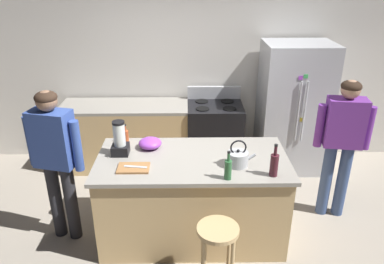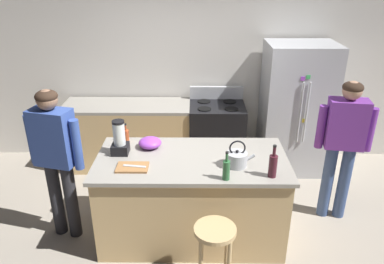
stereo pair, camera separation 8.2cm
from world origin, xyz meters
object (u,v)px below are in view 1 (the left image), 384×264
at_px(kitchen_island, 192,197).
at_px(bottle_cooking_sauce, 126,136).
at_px(bar_stool, 218,243).
at_px(chef_knife, 135,167).
at_px(blender_appliance, 120,140).
at_px(mixing_bowl, 150,143).
at_px(refrigerator, 293,108).
at_px(tea_kettle, 238,158).
at_px(cutting_board, 133,168).
at_px(person_by_island_left, 55,153).
at_px(stove_range, 214,135).
at_px(person_by_sink_right, 342,137).
at_px(bottle_wine, 274,164).
at_px(bottle_olive_oil, 228,169).

xyz_separation_m(kitchen_island, bottle_cooking_sauce, (-0.71, 0.36, 0.54)).
bearing_deg(bar_stool, chef_knife, 142.77).
xyz_separation_m(blender_appliance, mixing_bowl, (0.29, 0.13, -0.10)).
height_order(refrigerator, bottle_cooking_sauce, refrigerator).
distance_m(tea_kettle, cutting_board, 1.00).
bearing_deg(refrigerator, tea_kettle, -120.55).
height_order(person_by_island_left, bottle_cooking_sauce, person_by_island_left).
distance_m(stove_range, bottle_cooking_sauce, 1.65).
bearing_deg(refrigerator, bottle_cooking_sauce, -151.81).
bearing_deg(person_by_sink_right, refrigerator, 101.06).
xyz_separation_m(person_by_island_left, tea_kettle, (1.79, -0.15, 0.02)).
distance_m(person_by_island_left, bottle_wine, 2.12).
height_order(stove_range, cutting_board, stove_range).
bearing_deg(mixing_bowl, refrigerator, 34.40).
bearing_deg(person_by_island_left, person_by_sink_right, 6.74).
relative_size(refrigerator, person_by_sink_right, 1.10).
bearing_deg(bottle_olive_oil, person_by_island_left, 166.60).
bearing_deg(tea_kettle, refrigerator, 59.45).
bearing_deg(stove_range, person_by_island_left, -137.99).
xyz_separation_m(person_by_island_left, bottle_olive_oil, (1.67, -0.40, 0.04)).
relative_size(stove_range, bottle_olive_oil, 4.05).
bearing_deg(bottle_olive_oil, bottle_cooking_sauce, 143.53).
xyz_separation_m(kitchen_island, bottle_olive_oil, (0.31, -0.39, 0.57)).
xyz_separation_m(refrigerator, bottle_wine, (-0.67, -1.84, 0.16)).
distance_m(bar_stool, blender_appliance, 1.39).
bearing_deg(refrigerator, chef_knife, -138.75).
distance_m(bar_stool, chef_knife, 1.03).
relative_size(person_by_island_left, person_by_sink_right, 1.01).
distance_m(blender_appliance, cutting_board, 0.38).
distance_m(bottle_olive_oil, chef_knife, 0.88).
xyz_separation_m(person_by_sink_right, chef_knife, (-2.17, -0.56, -0.03)).
bearing_deg(bottle_cooking_sauce, bottle_olive_oil, -36.47).
distance_m(person_by_island_left, cutting_board, 0.82).
relative_size(bar_stool, bottle_cooking_sauce, 3.19).
xyz_separation_m(kitchen_island, tea_kettle, (0.43, -0.15, 0.54)).
xyz_separation_m(bottle_olive_oil, mixing_bowl, (-0.75, 0.63, -0.05)).
bearing_deg(blender_appliance, bar_stool, -43.13).
relative_size(person_by_sink_right, blender_appliance, 4.56).
xyz_separation_m(person_by_sink_right, tea_kettle, (-1.20, -0.51, 0.02)).
relative_size(blender_appliance, chef_knife, 1.62).
height_order(cutting_board, chef_knife, chef_knife).
distance_m(stove_range, tea_kettle, 1.76).
bearing_deg(tea_kettle, cutting_board, -176.75).
height_order(person_by_island_left, tea_kettle, person_by_island_left).
xyz_separation_m(refrigerator, cutting_board, (-1.97, -1.71, 0.05)).
relative_size(person_by_island_left, bar_stool, 2.39).
xyz_separation_m(refrigerator, mixing_bowl, (-1.85, -1.26, 0.10)).
bearing_deg(stove_range, bottle_olive_oil, -90.75).
xyz_separation_m(kitchen_island, cutting_board, (-0.56, -0.21, 0.48)).
distance_m(refrigerator, person_by_sink_right, 1.17).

